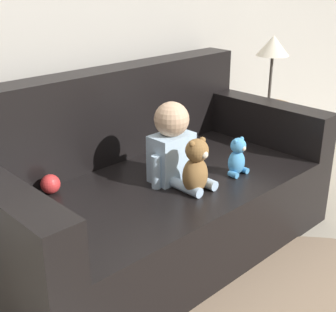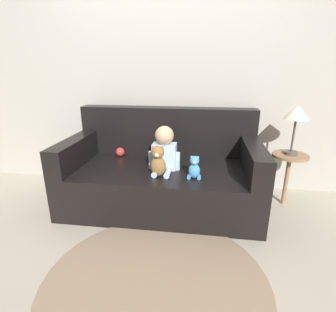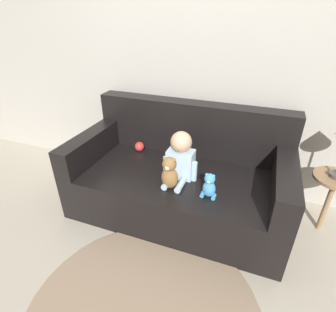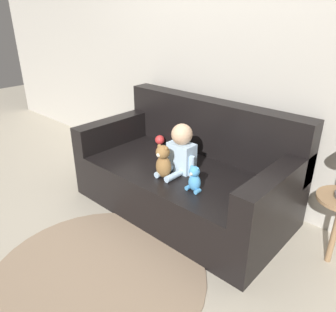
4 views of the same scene
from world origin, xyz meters
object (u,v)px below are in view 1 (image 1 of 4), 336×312
Objects in this scene: person_baby at (173,146)px; plush_toy_side at (237,157)px; teddy_bear_brown at (196,167)px; side_table at (271,72)px; toy_ball at (50,184)px; couch at (150,191)px.

person_baby is 2.01× the size of plush_toy_side.
person_baby reaches higher than teddy_bear_brown.
plush_toy_side is at bearing -154.30° from side_table.
person_baby is 1.21m from side_table.
plush_toy_side is 0.94m from toy_ball.
person_baby is at bearing 147.86° from plush_toy_side.
side_table reaches higher than teddy_bear_brown.
teddy_bear_brown is at bearing -43.90° from toy_ball.
teddy_bear_brown reaches higher than toy_ball.
teddy_bear_brown is 1.37× the size of plush_toy_side.
side_table reaches higher than couch.
toy_ball is at bearing 161.41° from couch.
toy_ball is (-0.49, 0.48, -0.09)m from teddy_bear_brown.
teddy_bear_brown is at bearing -160.42° from side_table.
person_baby is (0.04, -0.13, 0.28)m from couch.
plush_toy_side is (0.29, -0.18, -0.09)m from person_baby.
teddy_bear_brown is (0.01, -0.31, 0.24)m from couch.
couch is at bearing 105.18° from person_baby.
toy_ball is at bearing 178.37° from side_table.
side_table is at bearing 11.97° from person_baby.
person_baby is 1.47× the size of teddy_bear_brown.
couch is 0.32m from person_baby.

